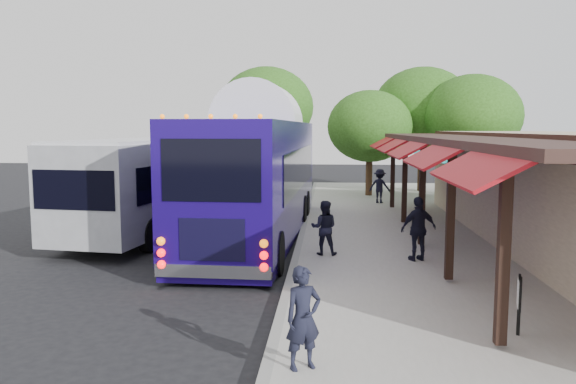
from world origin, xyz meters
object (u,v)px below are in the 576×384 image
(ped_c, at_px, (419,229))
(ped_b, at_px, (324,228))
(coach_bus, at_px, (258,171))
(city_bus, at_px, (170,178))
(ped_d, at_px, (380,186))
(sign_board, at_px, (519,296))
(ped_a, at_px, (303,318))

(ped_c, bearing_deg, ped_b, -31.97)
(coach_bus, distance_m, city_bus, 4.10)
(ped_c, xyz_separation_m, ped_d, (0.00, 11.87, -0.06))
(coach_bus, height_order, ped_d, coach_bus)
(ped_b, xyz_separation_m, sign_board, (3.44, -6.04, -0.07))
(ped_c, relative_size, ped_d, 1.07)
(coach_bus, relative_size, sign_board, 12.86)
(ped_c, height_order, ped_d, ped_c)
(city_bus, xyz_separation_m, ped_c, (8.49, -5.63, -0.84))
(ped_c, bearing_deg, coach_bus, -57.96)
(coach_bus, relative_size, ped_c, 7.60)
(ped_c, height_order, sign_board, ped_c)
(city_bus, xyz_separation_m, sign_board, (9.37, -11.13, -1.01))
(ped_a, bearing_deg, coach_bus, 72.05)
(coach_bus, xyz_separation_m, sign_board, (5.73, -9.28, -1.42))
(coach_bus, xyz_separation_m, ped_c, (4.85, -3.79, -1.25))
(city_bus, bearing_deg, sign_board, -42.06)
(coach_bus, height_order, city_bus, coach_bus)
(ped_b, distance_m, sign_board, 6.95)
(ped_a, distance_m, ped_d, 19.21)
(coach_bus, distance_m, ped_c, 6.28)
(coach_bus, bearing_deg, city_bus, 155.20)
(coach_bus, xyz_separation_m, city_bus, (-3.64, 1.85, -0.41))
(ped_b, bearing_deg, coach_bus, -52.43)
(ped_b, height_order, ped_d, ped_d)
(coach_bus, relative_size, ped_d, 8.16)
(city_bus, height_order, sign_board, city_bus)
(coach_bus, distance_m, sign_board, 11.00)
(city_bus, relative_size, ped_a, 8.19)
(ped_b, xyz_separation_m, ped_c, (2.56, -0.54, 0.10))
(city_bus, bearing_deg, ped_a, -58.12)
(coach_bus, height_order, ped_c, coach_bus)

